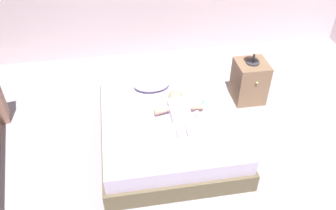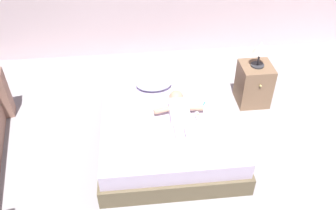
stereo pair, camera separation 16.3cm
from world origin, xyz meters
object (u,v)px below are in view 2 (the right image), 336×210
toothbrush (204,104)px  nightstand (254,84)px  baby (179,110)px  pillow (154,83)px  lamp (260,49)px  bed (168,126)px  baby_bottle (198,116)px

toothbrush → nightstand: 0.88m
nightstand → baby: bearing=-148.8°
pillow → lamp: size_ratio=1.31×
bed → lamp: bearing=26.9°
toothbrush → lamp: lamp is taller
bed → lamp: (1.13, 0.57, 0.56)m
bed → lamp: lamp is taller
toothbrush → lamp: size_ratio=0.36×
bed → toothbrush: toothbrush is taller
nightstand → lamp: lamp is taller
baby → baby_bottle: 0.21m
bed → nightstand: bearing=26.9°
toothbrush → pillow: bearing=143.1°
toothbrush → baby_bottle: (-0.10, -0.21, 0.02)m
pillow → baby: (0.22, -0.52, 0.01)m
baby → lamp: bearing=31.2°
bed → pillow: bearing=103.7°
bed → baby_bottle: (0.30, -0.13, 0.22)m
bed → toothbrush: (0.40, 0.09, 0.20)m
bed → lamp: 1.38m
toothbrush → baby: bearing=-155.7°
pillow → nightstand: (1.24, 0.10, -0.18)m
toothbrush → lamp: bearing=33.7°
pillow → baby: bearing=-66.6°
bed → baby: (0.11, -0.04, 0.26)m
lamp → baby_bottle: bearing=-139.9°
pillow → toothbrush: 0.64m
toothbrush → bed: bearing=-167.6°
bed → nightstand: nightstand is taller
baby_bottle → pillow: bearing=124.4°
bed → toothbrush: 0.46m
bed → baby_bottle: bearing=-23.2°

